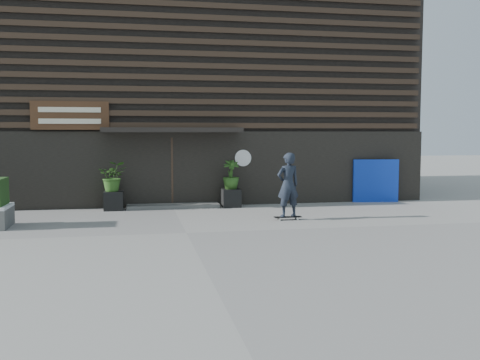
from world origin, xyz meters
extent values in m
plane|color=gray|center=(0.00, 0.00, 0.00)|extent=(80.00, 80.00, 0.00)
cube|color=#4B4B49|center=(0.00, 4.60, 0.06)|extent=(3.00, 0.80, 0.12)
cube|color=black|center=(-1.90, 4.40, 0.30)|extent=(0.60, 0.60, 0.60)
imported|color=#2D591E|center=(-1.90, 4.40, 1.08)|extent=(0.86, 0.75, 0.96)
cube|color=black|center=(1.90, 4.40, 0.30)|extent=(0.60, 0.60, 0.60)
imported|color=#2D591E|center=(1.90, 4.40, 1.08)|extent=(0.54, 0.54, 0.96)
cube|color=#0D2AAA|center=(7.17, 4.70, 0.76)|extent=(1.62, 0.34, 1.51)
cube|color=black|center=(0.00, 10.00, 4.00)|extent=(18.00, 10.00, 8.00)
cube|color=black|center=(0.00, 4.94, 1.25)|extent=(18.00, 0.12, 2.50)
cube|color=#38281E|center=(0.00, 4.88, 2.70)|extent=(17.60, 0.08, 0.18)
cube|color=#38281E|center=(0.00, 4.88, 3.09)|extent=(17.60, 0.08, 0.18)
cube|color=#38281E|center=(0.00, 4.88, 3.48)|extent=(17.60, 0.08, 0.18)
cube|color=#38281E|center=(0.00, 4.88, 3.88)|extent=(17.60, 0.08, 0.18)
cube|color=#38281E|center=(0.00, 4.88, 4.27)|extent=(17.60, 0.08, 0.18)
cube|color=#38281E|center=(0.00, 4.88, 4.66)|extent=(17.60, 0.08, 0.18)
cube|color=#38281E|center=(0.00, 4.88, 5.05)|extent=(17.60, 0.08, 0.18)
cube|color=#38281E|center=(0.00, 4.88, 5.45)|extent=(17.60, 0.08, 0.18)
cube|color=#38281E|center=(0.00, 4.88, 5.84)|extent=(17.60, 0.08, 0.18)
cube|color=#38281E|center=(0.00, 4.88, 6.23)|extent=(17.60, 0.08, 0.18)
cube|color=#38281E|center=(0.00, 4.88, 6.62)|extent=(17.60, 0.08, 0.18)
cube|color=black|center=(0.00, 4.50, 2.55)|extent=(4.50, 1.00, 0.15)
cube|color=black|center=(0.00, 5.10, 1.15)|extent=(2.40, 0.30, 2.30)
cube|color=#38281E|center=(0.00, 4.92, 1.15)|extent=(0.06, 0.10, 2.30)
cube|color=#472B19|center=(-3.20, 4.80, 3.00)|extent=(2.40, 0.10, 0.90)
cube|color=beige|center=(-3.20, 4.73, 3.18)|extent=(1.90, 0.02, 0.16)
cube|color=beige|center=(-3.20, 4.73, 2.82)|extent=(1.90, 0.02, 0.16)
cylinder|color=white|center=(2.40, 4.86, 1.60)|extent=(0.56, 0.03, 0.56)
cube|color=black|center=(3.00, 1.44, 0.09)|extent=(0.78, 0.20, 0.02)
cylinder|color=#B0AFAB|center=(2.74, 1.34, 0.03)|extent=(0.06, 0.03, 0.06)
cylinder|color=beige|center=(2.74, 1.54, 0.03)|extent=(0.06, 0.03, 0.06)
cylinder|color=#B5B4B0|center=(3.26, 1.34, 0.03)|extent=(0.06, 0.03, 0.06)
cylinder|color=#B6B7B1|center=(3.26, 1.54, 0.03)|extent=(0.06, 0.03, 0.06)
imported|color=black|center=(3.00, 1.44, 1.00)|extent=(0.73, 0.55, 1.81)
camera|label=1|loc=(-1.23, -13.21, 2.46)|focal=40.68mm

